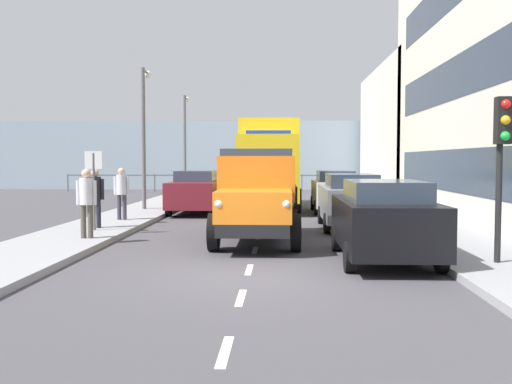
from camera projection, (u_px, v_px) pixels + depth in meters
The scene contains 20 objects.
ground_plane at pixel (264, 220), 20.88m from camera, with size 80.00×80.00×0.00m, color #423F44.
sidewalk_left at pixel (404, 218), 20.66m from camera, with size 2.47×37.89×0.15m, color gray.
sidewalk_right at pixel (127, 217), 21.10m from camera, with size 2.47×37.89×0.15m, color gray.
road_centreline_markings at pixel (263, 221), 20.44m from camera, with size 0.12×34.60×0.01m.
building_far_block at pixel (438, 132), 34.08m from camera, with size 7.13×13.85×7.57m.
sea_horizon at pixel (273, 155), 42.64m from camera, with size 80.00×0.80×5.00m, color #8C9EAD.
seawall_railing at pixel (272, 178), 39.14m from camera, with size 28.08×0.08×1.20m.
truck_vintage_orange at pixel (257, 198), 14.91m from camera, with size 2.17×5.64×2.43m.
lorry_cargo_yellow at pixel (270, 162), 25.51m from camera, with size 2.58×8.20×3.87m.
car_black_kerbside_near at pixel (384, 219), 12.29m from camera, with size 1.92×4.24×1.72m.
car_grey_kerbside_1 at pixel (350, 200), 18.22m from camera, with size 1.84×4.17×1.72m.
car_white_kerbside_2 at pixel (335, 191), 23.70m from camera, with size 1.79×4.13×1.72m.
car_maroon_oppositeside_0 at pixel (197, 191), 23.47m from camera, with size 1.91×4.61×1.72m.
pedestrian_couple_b at pixel (86, 197), 14.81m from camera, with size 0.53×0.34×1.77m.
pedestrian_by_lamp at pixel (95, 193), 17.08m from camera, with size 0.53×0.34×1.74m.
pedestrian_with_bag at pixel (122, 189), 19.43m from camera, with size 0.53×0.34×1.74m.
traffic_light_near at pixel (502, 143), 11.12m from camera, with size 0.28×0.41×3.20m.
lamp_post_promenade at pixel (144, 124), 23.80m from camera, with size 0.32×1.14×5.75m.
lamp_post_far at pixel (185, 135), 33.47m from camera, with size 0.32×1.14×5.71m.
street_sign at pixel (94, 176), 16.49m from camera, with size 0.50×0.07×2.25m.
Camera 1 is at (-0.63, 10.64, 2.15)m, focal length 40.78 mm.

